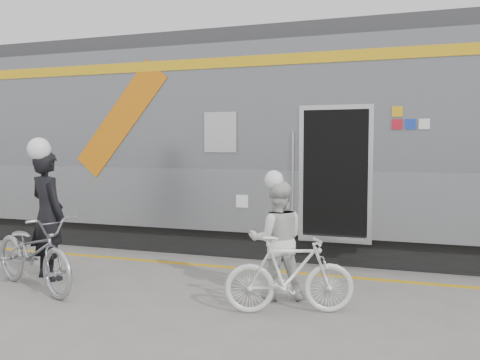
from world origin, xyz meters
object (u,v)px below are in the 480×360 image
at_px(man, 48,215).
at_px(bicycle_right, 290,275).
at_px(bicycle_left, 34,252).
at_px(woman, 277,240).

height_order(man, bicycle_right, man).
bearing_deg(bicycle_left, man, 42.85).
height_order(man, woman, man).
bearing_deg(bicycle_right, woman, 8.67).
xyz_separation_m(man, woman, (3.52, 0.17, -0.20)).
bearing_deg(woman, bicycle_left, -7.66).
xyz_separation_m(man, bicycle_right, (3.82, -0.38, -0.50)).
distance_m(bicycle_left, woman, 3.41).
bearing_deg(man, bicycle_right, -162.75).
relative_size(woman, bicycle_right, 0.99).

